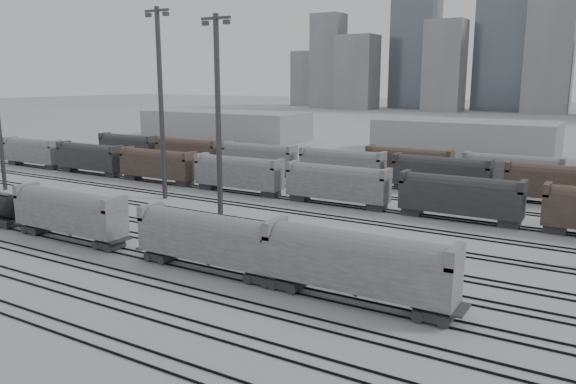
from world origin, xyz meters
The scene contains 14 objects.
ground centered at (0.00, 0.00, 0.00)m, with size 900.00×900.00×0.00m, color silver.
tracks centered at (0.00, 17.50, 0.08)m, with size 220.00×71.50×0.16m.
hopper_car_a centered at (-9.16, 1.00, 3.35)m, with size 15.16×3.01×5.42m.
hopper_car_b centered at (10.12, 1.00, 3.29)m, with size 14.88×2.96×5.32m.
hopper_car_c centered at (24.92, 1.00, 3.49)m, with size 15.80×3.14×5.65m.
light_mast_b centered at (-15.89, 22.89, 14.49)m, with size 4.37×0.70×27.32m.
light_mast_c centered at (2.41, 12.74, 12.94)m, with size 3.90×0.62×24.40m.
bg_string_near centered at (8.00, 32.00, 2.80)m, with size 151.00×3.00×5.60m.
bg_string_mid centered at (18.00, 48.00, 2.80)m, with size 151.00×3.00×5.60m.
bg_string_far centered at (35.50, 56.00, 2.80)m, with size 66.00×3.00×5.60m.
warehouse_left centered at (-60.00, 95.00, 4.00)m, with size 50.00×18.00×8.00m, color #ACACAF.
warehouse_mid centered at (10.00, 95.00, 4.00)m, with size 40.00×18.00×8.00m, color #ACACAF.
skyline centered at (10.84, 280.00, 34.73)m, with size 316.00×22.40×95.00m.
crane_left centered at (-28.74, 305.00, 57.39)m, with size 42.00×1.80×100.00m.
Camera 1 is at (41.87, -37.51, 17.44)m, focal length 35.00 mm.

